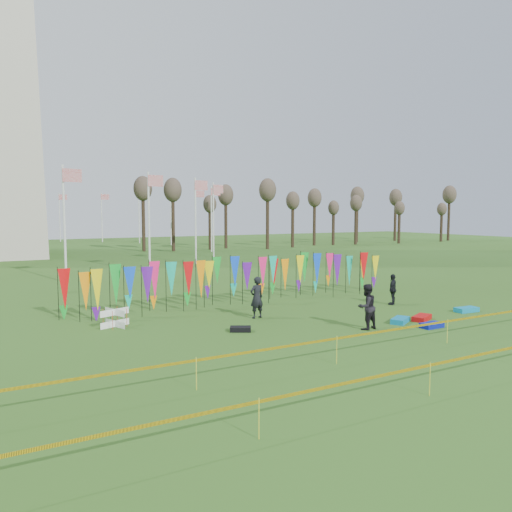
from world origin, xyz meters
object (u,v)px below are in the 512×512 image
person_right (393,289)px  kite_bag_blue (432,325)px  box_kite (115,318)px  kite_bag_red (422,318)px  kite_bag_teal (466,310)px  kite_bag_black (240,329)px  kite_bag_turquoise (400,320)px  person_mid (367,307)px  person_left (257,297)px

person_right → kite_bag_blue: person_right is taller
box_kite → kite_bag_red: (12.27, -5.32, -0.28)m
person_right → kite_bag_teal: 3.66m
kite_bag_red → kite_bag_black: kite_bag_red is taller
kite_bag_turquoise → kite_bag_teal: bearing=2.3°
person_right → kite_bag_turquoise: bearing=16.5°
kite_bag_turquoise → kite_bag_red: 1.24m
person_mid → person_right: person_mid is taller
kite_bag_teal → kite_bag_turquoise: bearing=-177.7°
box_kite → kite_bag_teal: size_ratio=0.68×
person_left → kite_bag_blue: 7.58m
person_mid → kite_bag_black: 5.24m
kite_bag_turquoise → kite_bag_black: (-6.79, 2.00, -0.01)m
person_mid → person_right: 6.07m
kite_bag_blue → kite_bag_black: kite_bag_blue is taller
person_mid → kite_bag_teal: bearing=177.6°
person_left → kite_bag_red: 7.42m
kite_bag_blue → kite_bag_teal: 4.37m
box_kite → person_mid: size_ratio=0.42×
person_left → kite_bag_black: bearing=39.7°
kite_bag_turquoise → kite_bag_red: kite_bag_turquoise is taller
kite_bag_turquoise → kite_bag_teal: same height
box_kite → person_left: size_ratio=0.41×
person_left → kite_bag_red: bearing=140.9°
person_left → kite_bag_black: (-1.82, -1.90, -0.86)m
kite_bag_turquoise → kite_bag_blue: bearing=-70.1°
person_left → person_right: bearing=169.4°
box_kite → person_right: (13.86, -1.90, 0.41)m
box_kite → person_left: person_left is taller
person_mid → kite_bag_blue: (2.58, -1.11, -0.84)m
person_left → person_mid: (2.86, -4.10, -0.01)m
person_mid → kite_bag_red: (3.34, 0.11, -0.83)m
kite_bag_blue → kite_bag_red: kite_bag_red is taller
kite_bag_red → kite_bag_teal: (3.34, 0.27, 0.00)m
person_mid → kite_bag_teal: person_mid is taller
box_kite → kite_bag_red: 13.37m
kite_bag_red → kite_bag_teal: bearing=4.6°
kite_bag_teal → kite_bag_red: bearing=-175.4°
kite_bag_blue → kite_bag_teal: (4.10, 1.49, 0.01)m
kite_bag_red → kite_bag_black: 8.29m
kite_bag_blue → kite_bag_turquoise: bearing=109.9°
box_kite → person_mid: person_mid is taller
kite_bag_blue → kite_bag_teal: bearing=20.0°
person_mid → box_kite: bearing=-37.0°
kite_bag_blue → kite_bag_teal: size_ratio=0.85×
person_left → kite_bag_blue: person_left is taller
kite_bag_black → box_kite: bearing=142.7°
kite_bag_red → person_left: bearing=147.3°
kite_bag_black → person_mid: bearing=-25.2°
person_left → kite_bag_black: size_ratio=2.28×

